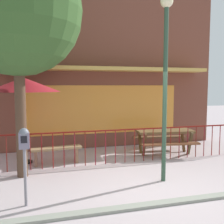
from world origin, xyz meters
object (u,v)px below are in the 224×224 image
patio_umbrella (24,85)px  parking_meter_near (24,146)px  picnic_table_left (165,135)px  patio_bench (57,152)px  street_lamp (166,63)px  street_tree (17,11)px

patio_umbrella → parking_meter_near: patio_umbrella is taller
picnic_table_left → patio_bench: size_ratio=1.38×
patio_bench → parking_meter_near: bearing=-106.0°
picnic_table_left → street_lamp: size_ratio=0.47×
picnic_table_left → parking_meter_near: bearing=-146.6°
picnic_table_left → parking_meter_near: (-4.15, -2.73, 0.50)m
patio_bench → street_lamp: (2.28, -2.01, 2.34)m
parking_meter_near → street_tree: street_tree is taller
patio_umbrella → street_lamp: 3.95m
picnic_table_left → patio_bench: bearing=-176.3°
patio_umbrella → patio_bench: (0.84, -0.36, -1.85)m
street_tree → street_lamp: (3.15, -1.19, -1.19)m
street_tree → picnic_table_left: bearing=13.6°
street_tree → street_lamp: 3.57m
patio_bench → street_tree: bearing=-136.5°
picnic_table_left → street_lamp: (-1.15, -2.23, 2.08)m
picnic_table_left → street_tree: 5.49m
picnic_table_left → patio_umbrella: bearing=178.2°
patio_bench → street_lamp: street_lamp is taller
picnic_table_left → street_lamp: 3.26m
patio_umbrella → patio_bench: bearing=-23.3°
parking_meter_near → street_tree: (-0.15, 1.69, 2.77)m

